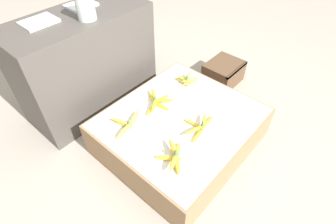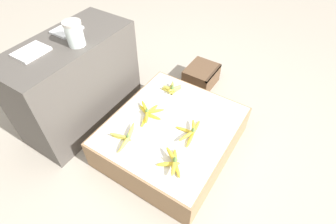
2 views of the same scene
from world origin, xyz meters
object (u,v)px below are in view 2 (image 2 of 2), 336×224
object	(u,v)px
banana_bunch_front_left	(173,162)
glass_jar	(74,33)
wooden_crate	(201,76)
foam_tray_white	(31,52)
banana_bunch_middle_midleft	(149,113)
banana_bunch_middle_left	(126,137)
banana_bunch_middle_midright	(172,89)
banana_bunch_front_midleft	(191,132)

from	to	relation	value
banana_bunch_front_left	glass_jar	size ratio (longest dim) A/B	1.27
wooden_crate	banana_bunch_front_left	distance (m)	1.25
wooden_crate	foam_tray_white	world-z (taller)	foam_tray_white
wooden_crate	foam_tray_white	bearing A→B (deg)	148.30
banana_bunch_middle_midleft	foam_tray_white	bearing A→B (deg)	115.29
glass_jar	banana_bunch_middle_midleft	bearing A→B (deg)	-80.16
banana_bunch_front_left	glass_jar	xyz separation A→B (m)	(0.20, 0.94, 0.58)
wooden_crate	banana_bunch_middle_midleft	distance (m)	0.91
wooden_crate	banana_bunch_front_left	xyz separation A→B (m)	(-1.17, -0.38, 0.20)
glass_jar	foam_tray_white	world-z (taller)	glass_jar
wooden_crate	banana_bunch_middle_left	size ratio (longest dim) A/B	1.20
banana_bunch_front_left	banana_bunch_middle_midright	distance (m)	0.75
banana_bunch_front_midleft	banana_bunch_middle_midright	world-z (taller)	banana_bunch_middle_midright
wooden_crate	banana_bunch_middle_left	bearing A→B (deg)	178.46
wooden_crate	glass_jar	size ratio (longest dim) A/B	1.92
glass_jar	foam_tray_white	size ratio (longest dim) A/B	0.81
glass_jar	banana_bunch_front_midleft	bearing A→B (deg)	-83.64
banana_bunch_front_midleft	banana_bunch_middle_left	bearing A→B (deg)	128.88
banana_bunch_middle_left	glass_jar	size ratio (longest dim) A/B	1.60
banana_bunch_front_midleft	wooden_crate	bearing A→B (deg)	21.58
banana_bunch_front_midleft	banana_bunch_middle_midright	bearing A→B (deg)	47.92
banana_bunch_middle_midright	glass_jar	distance (m)	0.90
banana_bunch_front_left	banana_bunch_front_midleft	bearing A→B (deg)	6.35
wooden_crate	banana_bunch_front_midleft	world-z (taller)	banana_bunch_front_midleft
banana_bunch_middle_left	banana_bunch_middle_midleft	size ratio (longest dim) A/B	1.02
foam_tray_white	banana_bunch_middle_left	bearing A→B (deg)	-86.39
banana_bunch_front_left	foam_tray_white	world-z (taller)	foam_tray_white
foam_tray_white	banana_bunch_front_left	bearing A→B (deg)	-87.45
banana_bunch_front_midleft	glass_jar	size ratio (longest dim) A/B	1.62
wooden_crate	banana_bunch_middle_midleft	world-z (taller)	banana_bunch_middle_midleft
banana_bunch_front_left	banana_bunch_middle_left	size ratio (longest dim) A/B	0.79
banana_bunch_front_midleft	foam_tray_white	world-z (taller)	foam_tray_white
banana_bunch_front_left	banana_bunch_middle_left	distance (m)	0.41
banana_bunch_front_midleft	banana_bunch_middle_midleft	distance (m)	0.38
banana_bunch_front_left	banana_bunch_middle_midright	world-z (taller)	banana_bunch_front_left
glass_jar	banana_bunch_middle_midright	bearing A→B (deg)	-50.91
banana_bunch_front_left	glass_jar	bearing A→B (deg)	78.19
foam_tray_white	wooden_crate	bearing A→B (deg)	-31.70
banana_bunch_middle_left	glass_jar	distance (m)	0.82
banana_bunch_middle_left	banana_bunch_middle_midright	distance (m)	0.64
banana_bunch_front_left	banana_bunch_front_midleft	distance (m)	0.30
banana_bunch_middle_midright	banana_bunch_middle_left	bearing A→B (deg)	179.58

